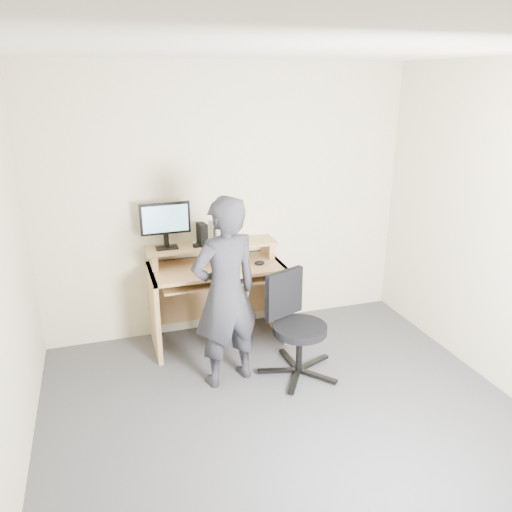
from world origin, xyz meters
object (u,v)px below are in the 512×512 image
desk (215,283)px  monitor (165,221)px  person (226,293)px  office_chair (294,321)px

desk → monitor: (-0.41, 0.07, 0.61)m
desk → person: (-0.09, -0.76, 0.23)m
monitor → office_chair: (0.89, -0.86, -0.70)m
monitor → desk: bearing=-10.4°
person → monitor: bearing=-83.2°
desk → person: size_ratio=0.78×
office_chair → person: size_ratio=0.55×
desk → person: bearing=-96.7°
monitor → office_chair: bearing=-45.3°
monitor → office_chair: size_ratio=0.52×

